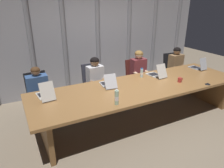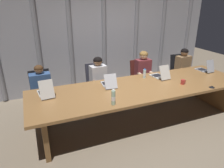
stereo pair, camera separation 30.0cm
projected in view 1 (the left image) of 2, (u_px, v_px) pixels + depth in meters
ground_plane at (139, 118)px, 4.38m from camera, size 12.69×12.69×0.00m
conference_table at (141, 92)px, 4.15m from camera, size 4.33×1.30×0.75m
curtain_backdrop at (98, 31)px, 5.51m from camera, size 6.34×0.17×3.12m
laptop_left_end at (45, 94)px, 3.56m from camera, size 0.28×0.49×0.32m
laptop_left_mid at (108, 83)px, 4.06m from camera, size 0.28×0.47×0.27m
laptop_center at (157, 74)px, 4.57m from camera, size 0.28×0.47×0.30m
laptop_right_mid at (198, 67)px, 5.07m from camera, size 0.24×0.41×0.30m
office_chair_left_end at (40, 101)px, 4.35m from camera, size 0.60×0.60×0.94m
office_chair_left_mid at (94, 90)px, 4.87m from camera, size 0.60×0.60×0.95m
office_chair_center at (136, 82)px, 5.37m from camera, size 0.60×0.60×0.92m
office_chair_right_mid at (172, 75)px, 5.89m from camera, size 0.60×0.60×0.94m
person_left_end at (39, 92)px, 4.10m from camera, size 0.42×0.55×1.12m
person_left_mid at (97, 80)px, 4.62m from camera, size 0.39×0.56×1.16m
person_center at (140, 72)px, 5.11m from camera, size 0.39×0.56×1.19m
person_right_mid at (178, 66)px, 5.64m from camera, size 0.43×0.57×1.15m
water_bottle_primary at (117, 98)px, 3.30m from camera, size 0.07×0.07×0.27m
water_bottle_secondary at (142, 73)px, 4.51m from camera, size 0.06×0.06×0.21m
coffee_mug_near at (180, 80)px, 4.25m from camera, size 0.12×0.08×0.09m
conference_mic_left_side at (208, 84)px, 4.13m from camera, size 0.11×0.11×0.03m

